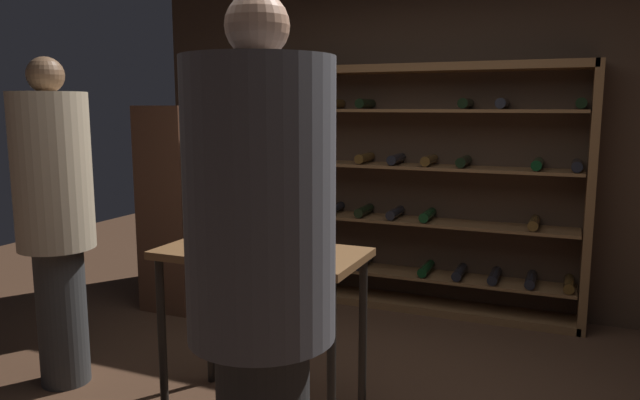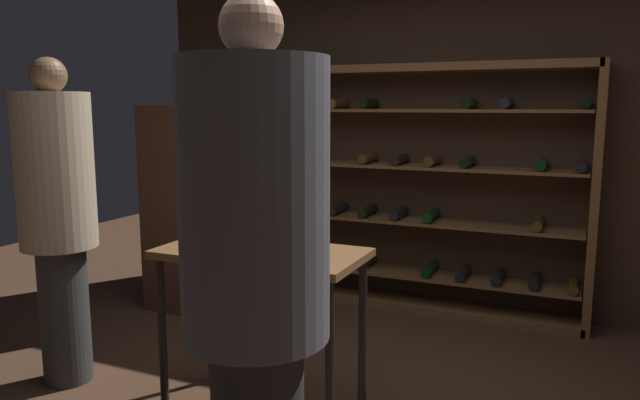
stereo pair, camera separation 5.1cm
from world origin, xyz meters
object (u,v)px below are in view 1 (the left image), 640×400
Objects in this scene: wine_bottle_black_capsule at (264,227)px; wine_glass_stemmed_center at (237,230)px; person_guest_khaki at (55,208)px; tasting_table at (262,273)px; person_bystander_red_print at (261,269)px; wine_bottle_amber_reserve at (302,234)px; wine_rack at (428,191)px; display_cabinet at (172,209)px.

wine_bottle_black_capsule is 0.20m from wine_glass_stemmed_center.
tasting_table is at bearing -105.22° from person_guest_khaki.
tasting_table is 1.10m from person_bystander_red_print.
wine_bottle_amber_reserve is (-0.20, 0.76, -0.05)m from person_bystander_red_print.
tasting_table is at bearing 151.54° from wine_bottle_amber_reserve.
person_bystander_red_print is at bearing -88.07° from wine_rack.
person_guest_khaki reaches higher than wine_bottle_black_capsule.
wine_glass_stemmed_center reaches higher than tasting_table.
display_cabinet is at bearing -158.18° from wine_rack.
person_guest_khaki is at bearing -128.46° from wine_rack.
person_bystander_red_print reaches higher than wine_glass_stemmed_center.
wine_rack is at bearing 21.82° from display_cabinet.
display_cabinet is at bearing -40.25° from person_bystander_red_print.
person_bystander_red_print is 5.34× the size of wine_bottle_black_capsule.
person_bystander_red_print is 14.32× the size of wine_glass_stemmed_center.
wine_rack reaches higher than display_cabinet.
wine_bottle_amber_reserve is at bearing -68.32° from person_bystander_red_print.
display_cabinet is 2.04m from wine_bottle_black_capsule.
display_cabinet is at bearing 139.49° from wine_bottle_black_capsule.
person_bystander_red_print is at bearing -62.07° from wine_bottle_black_capsule.
wine_rack is 17.24× the size of wine_glass_stemmed_center.
person_guest_khaki is 1.16× the size of display_cabinet.
wine_rack is 2.16m from wine_bottle_amber_reserve.
wine_bottle_black_capsule is (-0.45, 0.84, -0.05)m from person_bystander_red_print.
wine_rack reaches higher than tasting_table.
person_bystander_red_print reaches higher than wine_bottle_amber_reserve.
wine_glass_stemmed_center is at bearing -42.76° from display_cabinet.
display_cabinet is at bearing -11.79° from person_guest_khaki.
wine_glass_stemmed_center is at bearing 161.26° from wine_bottle_amber_reserve.
wine_rack reaches higher than person_guest_khaki.
person_guest_khaki is 13.74× the size of wine_glass_stemmed_center.
tasting_table is at bearing 8.24° from wine_glass_stemmed_center.
person_bystander_red_print is at bearing -75.42° from wine_bottle_amber_reserve.
person_bystander_red_print reaches higher than tasting_table.
person_guest_khaki is at bearing -81.11° from display_cabinet.
wine_bottle_black_capsule is at bearing -54.97° from person_bystander_red_print.
wine_rack is at bearing 87.39° from wine_bottle_amber_reserve.
person_guest_khaki is at bearing -174.86° from wine_glass_stemmed_center.
tasting_table is (-0.41, -1.99, -0.19)m from wine_rack.
person_bystander_red_print is at bearing -61.37° from tasting_table.
tasting_table is 1.93m from display_cabinet.
wine_bottle_amber_reserve is 0.46m from wine_glass_stemmed_center.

